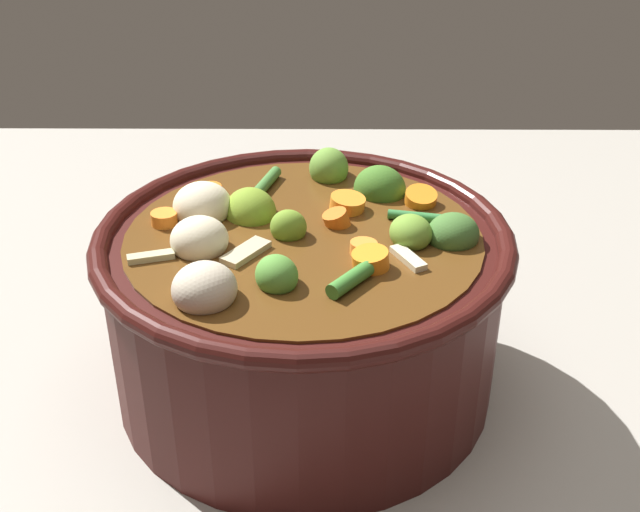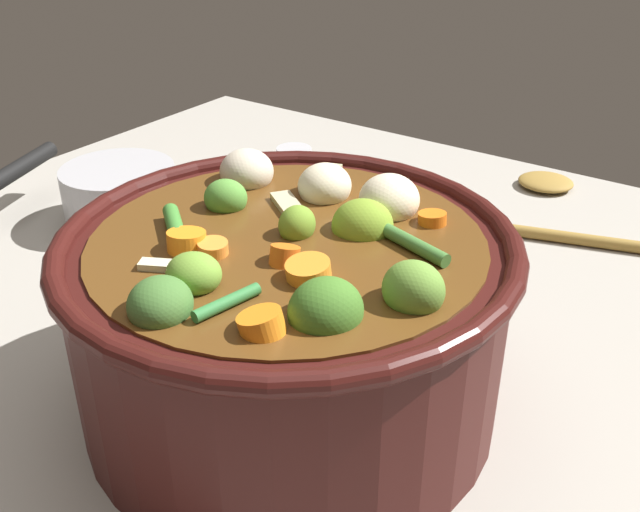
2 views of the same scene
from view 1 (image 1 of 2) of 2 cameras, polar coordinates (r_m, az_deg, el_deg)
The scene contains 2 objects.
ground_plane at distance 0.66m, azimuth -1.06°, elevation -8.77°, with size 1.10×1.10×0.00m, color #9E998E.
cooking_pot at distance 0.61m, azimuth -1.14°, elevation -3.39°, with size 0.31×0.31×0.16m.
Camera 1 is at (-0.51, -0.02, 0.41)m, focal length 45.29 mm.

